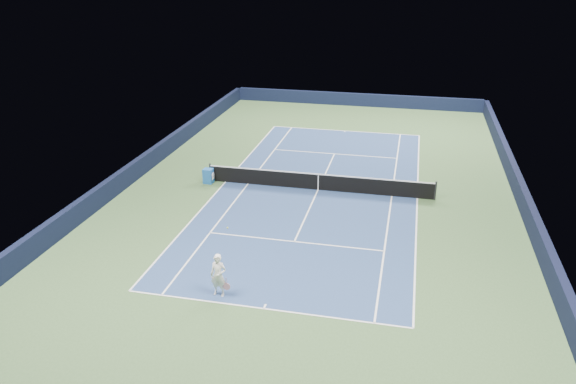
# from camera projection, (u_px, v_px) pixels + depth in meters

# --- Properties ---
(ground) EXTENTS (40.00, 40.00, 0.00)m
(ground) POSITION_uv_depth(u_px,v_px,m) (318.00, 190.00, 31.66)
(ground) COLOR #37542E
(ground) RESTS_ON ground
(wall_far) EXTENTS (22.00, 0.35, 1.10)m
(wall_far) POSITION_uv_depth(u_px,v_px,m) (357.00, 100.00, 49.28)
(wall_far) COLOR black
(wall_far) RESTS_ON ground
(wall_right) EXTENTS (0.35, 40.00, 1.10)m
(wall_right) POSITION_uv_depth(u_px,v_px,m) (523.00, 198.00, 29.26)
(wall_right) COLOR black
(wall_right) RESTS_ON ground
(wall_left) EXTENTS (0.35, 40.00, 1.10)m
(wall_left) POSITION_uv_depth(u_px,v_px,m) (140.00, 166.00, 33.64)
(wall_left) COLOR black
(wall_left) RESTS_ON ground
(court_surface) EXTENTS (10.97, 23.77, 0.01)m
(court_surface) POSITION_uv_depth(u_px,v_px,m) (318.00, 190.00, 31.66)
(court_surface) COLOR navy
(court_surface) RESTS_ON ground
(baseline_far) EXTENTS (10.97, 0.08, 0.00)m
(baseline_far) POSITION_uv_depth(u_px,v_px,m) (345.00, 131.00, 42.35)
(baseline_far) COLOR white
(baseline_far) RESTS_ON ground
(baseline_near) EXTENTS (10.97, 0.08, 0.00)m
(baseline_near) POSITION_uv_depth(u_px,v_px,m) (264.00, 309.00, 20.97)
(baseline_near) COLOR white
(baseline_near) RESTS_ON ground
(sideline_doubles_right) EXTENTS (0.08, 23.77, 0.00)m
(sideline_doubles_right) POSITION_uv_depth(u_px,v_px,m) (417.00, 198.00, 30.55)
(sideline_doubles_right) COLOR white
(sideline_doubles_right) RESTS_ON ground
(sideline_doubles_left) EXTENTS (0.08, 23.77, 0.00)m
(sideline_doubles_left) POSITION_uv_depth(u_px,v_px,m) (226.00, 182.00, 32.77)
(sideline_doubles_left) COLOR white
(sideline_doubles_left) RESTS_ON ground
(sideline_singles_right) EXTENTS (0.08, 23.77, 0.00)m
(sideline_singles_right) POSITION_uv_depth(u_px,v_px,m) (392.00, 196.00, 30.83)
(sideline_singles_right) COLOR white
(sideline_singles_right) RESTS_ON ground
(sideline_singles_left) EXTENTS (0.08, 23.77, 0.00)m
(sideline_singles_left) POSITION_uv_depth(u_px,v_px,m) (248.00, 184.00, 32.49)
(sideline_singles_left) COLOR white
(sideline_singles_left) RESTS_ON ground
(service_line_far) EXTENTS (8.23, 0.08, 0.00)m
(service_line_far) POSITION_uv_depth(u_px,v_px,m) (334.00, 154.00, 37.42)
(service_line_far) COLOR white
(service_line_far) RESTS_ON ground
(service_line_near) EXTENTS (8.23, 0.08, 0.00)m
(service_line_near) POSITION_uv_depth(u_px,v_px,m) (294.00, 242.00, 25.90)
(service_line_near) COLOR white
(service_line_near) RESTS_ON ground
(center_service_line) EXTENTS (0.08, 12.80, 0.00)m
(center_service_line) POSITION_uv_depth(u_px,v_px,m) (318.00, 190.00, 31.66)
(center_service_line) COLOR white
(center_service_line) RESTS_ON ground
(center_mark_far) EXTENTS (0.08, 0.30, 0.00)m
(center_mark_far) POSITION_uv_depth(u_px,v_px,m) (345.00, 131.00, 42.21)
(center_mark_far) COLOR white
(center_mark_far) RESTS_ON ground
(center_mark_near) EXTENTS (0.08, 0.30, 0.00)m
(center_mark_near) POSITION_uv_depth(u_px,v_px,m) (265.00, 306.00, 21.11)
(center_mark_near) COLOR white
(center_mark_near) RESTS_ON ground
(tennis_net) EXTENTS (12.90, 0.10, 1.07)m
(tennis_net) POSITION_uv_depth(u_px,v_px,m) (318.00, 182.00, 31.47)
(tennis_net) COLOR black
(tennis_net) RESTS_ON ground
(sponsor_cube) EXTENTS (0.59, 0.51, 0.87)m
(sponsor_cube) POSITION_uv_depth(u_px,v_px,m) (208.00, 176.00, 32.47)
(sponsor_cube) COLOR #1C59A9
(sponsor_cube) RESTS_ON ground
(tennis_player) EXTENTS (0.81, 1.27, 2.47)m
(tennis_player) POSITION_uv_depth(u_px,v_px,m) (219.00, 275.00, 21.50)
(tennis_player) COLOR white
(tennis_player) RESTS_ON ground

